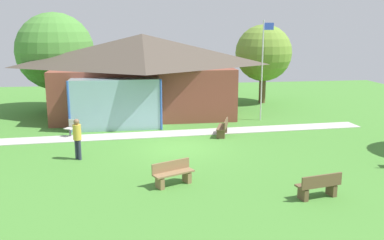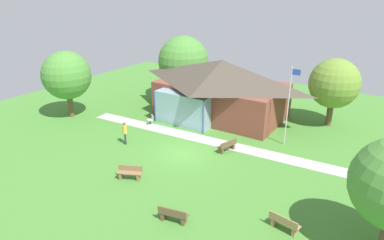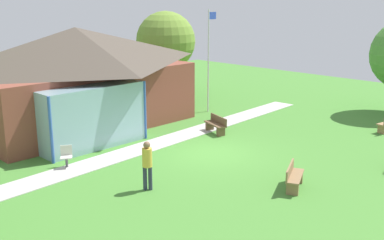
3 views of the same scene
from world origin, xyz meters
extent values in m
plane|color=#478433|center=(0.00, 0.00, 0.00)|extent=(44.00, 44.00, 0.00)
cube|color=brown|center=(-1.38, 7.89, 1.52)|extent=(10.63, 6.28, 3.04)
pyramid|color=#4C4238|center=(-1.38, 7.89, 4.02)|extent=(11.63, 7.28, 1.97)
cube|color=#8CB2BF|center=(-2.97, 4.15, 1.37)|extent=(4.78, 1.20, 2.73)
cylinder|color=#3359B2|center=(-5.37, 3.55, 1.37)|extent=(0.12, 0.12, 2.73)
cylinder|color=#3359B2|center=(-0.58, 3.55, 1.37)|extent=(0.12, 0.12, 2.73)
cube|color=#BCB7B2|center=(0.00, 2.57, 0.01)|extent=(20.75, 2.47, 0.03)
cylinder|color=silver|center=(5.43, 5.13, 2.90)|extent=(0.08, 0.08, 5.81)
cube|color=blue|center=(5.73, 5.13, 5.46)|extent=(0.60, 0.02, 0.40)
cube|color=brown|center=(2.39, 1.83, 0.45)|extent=(0.90, 1.56, 0.06)
cube|color=brown|center=(2.21, 1.31, 0.20)|extent=(0.43, 0.28, 0.39)
cube|color=brown|center=(2.56, 2.35, 0.20)|extent=(0.43, 0.28, 0.39)
cube|color=brown|center=(2.57, 1.77, 0.66)|extent=(0.54, 1.44, 0.36)
cube|color=brown|center=(3.77, -6.48, 0.45)|extent=(1.56, 0.74, 0.06)
cube|color=brown|center=(3.23, -6.59, 0.20)|extent=(0.24, 0.42, 0.39)
cube|color=brown|center=(4.31, -6.36, 0.20)|extent=(0.24, 0.42, 0.39)
cube|color=brown|center=(3.81, -6.66, 0.66)|extent=(1.48, 0.37, 0.36)
cube|color=olive|center=(-0.76, -4.71, 0.45)|extent=(1.55, 1.03, 0.06)
cube|color=olive|center=(-0.26, -4.48, 0.20)|extent=(0.31, 0.43, 0.39)
cube|color=olive|center=(-1.26, -4.94, 0.20)|extent=(0.31, 0.43, 0.39)
cube|color=olive|center=(-0.84, -4.54, 0.66)|extent=(1.39, 0.68, 0.36)
cube|color=beige|center=(-5.26, 2.71, 0.44)|extent=(0.61, 0.61, 0.04)
cube|color=beige|center=(-5.14, 2.87, 0.66)|extent=(0.39, 0.28, 0.40)
cylinder|color=#4C4C51|center=(-5.26, 2.71, 0.21)|extent=(0.10, 0.10, 0.42)
cylinder|color=#4C4C51|center=(-5.26, 2.71, 0.01)|extent=(0.36, 0.36, 0.02)
cylinder|color=#2D3347|center=(-4.49, -1.12, 0.42)|extent=(0.14, 0.14, 0.85)
cylinder|color=#2D3347|center=(-4.35, -1.24, 0.42)|extent=(0.14, 0.14, 0.85)
cylinder|color=gold|center=(-4.42, -1.18, 1.18)|extent=(0.34, 0.34, 0.65)
sphere|color=#846047|center=(-4.42, -1.18, 1.62)|extent=(0.24, 0.24, 0.24)
cylinder|color=brown|center=(-6.95, 10.15, 0.99)|extent=(0.53, 0.53, 1.98)
sphere|color=#4C8C38|center=(-6.95, 10.15, 3.86)|extent=(5.00, 5.00, 5.00)
cylinder|color=brown|center=(7.28, 10.76, 1.05)|extent=(0.48, 0.48, 2.10)
sphere|color=olive|center=(7.28, 10.76, 3.60)|extent=(4.00, 4.00, 4.00)
camera|label=1|loc=(-2.15, -18.81, 5.49)|focal=39.88mm
camera|label=2|loc=(12.15, -17.73, 10.98)|focal=32.07mm
camera|label=3|loc=(-13.89, -12.71, 6.39)|focal=43.39mm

